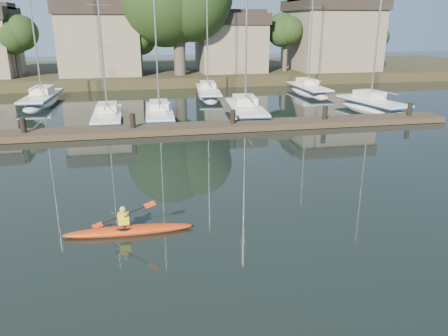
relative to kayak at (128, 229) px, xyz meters
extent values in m
plane|color=black|center=(3.22, -1.01, -0.16)|extent=(160.00, 160.00, 0.00)
ellipsoid|color=#B1410D|center=(0.02, 0.00, -0.07)|extent=(4.01, 0.61, 0.30)
cylinder|color=black|center=(-0.11, 0.00, 0.03)|extent=(0.61, 0.61, 0.08)
imported|color=#292428|center=(-0.11, 0.00, 0.35)|extent=(0.21, 0.32, 0.87)
cube|color=yellow|center=(-0.11, 0.00, 0.36)|extent=(0.34, 0.25, 0.36)
sphere|color=tan|center=(-0.11, 0.00, 0.66)|extent=(0.20, 0.20, 0.20)
cube|color=#3F3124|center=(3.22, 12.99, 0.04)|extent=(34.00, 2.00, 0.35)
cylinder|color=black|center=(-5.78, 12.99, 0.14)|extent=(0.32, 0.32, 1.80)
cylinder|color=black|center=(0.22, 12.99, 0.14)|extent=(0.32, 0.32, 1.80)
cylinder|color=black|center=(6.22, 12.99, 0.14)|extent=(0.32, 0.32, 1.80)
cylinder|color=black|center=(12.22, 12.99, 0.14)|extent=(0.32, 0.32, 1.80)
cylinder|color=black|center=(18.22, 12.99, 0.14)|extent=(0.32, 0.32, 1.80)
ellipsoid|color=white|center=(-1.44, 16.97, -0.47)|extent=(1.94, 7.70, 1.72)
cube|color=white|center=(-1.44, 16.97, 0.34)|extent=(1.85, 6.31, 0.13)
cube|color=navy|center=(-1.44, 16.97, 0.27)|extent=(1.92, 6.47, 0.07)
cube|color=silver|center=(-1.44, 17.43, 0.68)|extent=(1.28, 2.16, 0.50)
cylinder|color=#9EA0A5|center=(-1.44, 17.20, 5.81)|extent=(0.11, 0.11, 10.85)
cylinder|color=#9EA0A5|center=(-1.43, 15.82, 1.07)|extent=(0.09, 2.92, 0.07)
cylinder|color=#9EA0A5|center=(-1.44, 17.20, 7.12)|extent=(1.45, 0.04, 0.03)
ellipsoid|color=white|center=(2.00, 17.24, -0.47)|extent=(2.15, 8.05, 1.69)
cube|color=white|center=(2.00, 17.24, 0.33)|extent=(2.01, 6.61, 0.12)
cube|color=navy|center=(2.00, 17.24, 0.26)|extent=(2.09, 6.77, 0.07)
cube|color=silver|center=(2.02, 17.71, 0.66)|extent=(1.32, 2.28, 0.49)
cylinder|color=#9EA0A5|center=(2.01, 17.48, 6.15)|extent=(0.11, 0.11, 11.54)
cylinder|color=#9EA0A5|center=(1.96, 16.04, 1.04)|extent=(0.18, 3.04, 0.07)
ellipsoid|color=white|center=(8.06, 17.03, -0.53)|extent=(2.96, 8.63, 2.01)
cube|color=white|center=(8.06, 17.03, 0.43)|extent=(2.72, 7.10, 0.15)
cube|color=navy|center=(8.06, 17.03, 0.34)|extent=(2.82, 7.28, 0.08)
cube|color=silver|center=(8.11, 17.54, 0.82)|extent=(1.68, 2.49, 0.58)
cylinder|color=#9EA0A5|center=(8.08, 17.29, 6.30)|extent=(0.13, 0.13, 11.64)
cylinder|color=#9EA0A5|center=(7.95, 15.77, 1.27)|extent=(0.37, 3.21, 0.08)
ellipsoid|color=white|center=(18.05, 17.44, -0.53)|extent=(3.68, 7.77, 2.03)
cube|color=white|center=(18.05, 17.44, 0.43)|extent=(3.31, 6.43, 0.15)
cube|color=navy|center=(18.05, 17.44, 0.35)|extent=(3.42, 6.59, 0.09)
cube|color=silver|center=(17.97, 17.88, 0.83)|extent=(1.88, 2.35, 0.59)
cylinder|color=#9EA0A5|center=(18.01, 17.66, 5.83)|extent=(0.13, 0.13, 10.68)
cylinder|color=#9EA0A5|center=(18.28, 16.34, 1.29)|extent=(0.65, 2.80, 0.09)
cylinder|color=#9EA0A5|center=(18.01, 17.66, 7.11)|extent=(1.68, 0.37, 0.03)
ellipsoid|color=white|center=(-7.10, 25.36, -0.51)|extent=(2.64, 9.25, 1.93)
cube|color=white|center=(-7.10, 25.36, 0.40)|extent=(2.45, 7.60, 0.14)
cube|color=navy|center=(-7.10, 25.36, 0.32)|extent=(2.54, 7.78, 0.08)
cube|color=silver|center=(-7.07, 25.90, 0.78)|extent=(1.56, 2.63, 0.56)
cylinder|color=#9EA0A5|center=(-7.09, 25.63, 7.06)|extent=(0.12, 0.12, 13.20)
cylinder|color=#9EA0A5|center=(-7.18, 23.99, 1.22)|extent=(0.27, 3.47, 0.08)
ellipsoid|color=white|center=(6.90, 26.27, -0.48)|extent=(2.90, 9.53, 1.78)
cube|color=white|center=(6.90, 26.27, 0.36)|extent=(2.64, 7.84, 0.13)
cube|color=navy|center=(6.90, 26.27, 0.29)|extent=(2.73, 8.03, 0.08)
cube|color=silver|center=(6.96, 26.83, 0.71)|extent=(1.57, 2.74, 0.52)
cylinder|color=#9EA0A5|center=(6.93, 26.55, 6.97)|extent=(0.11, 0.11, 13.13)
cylinder|color=#9EA0A5|center=(6.76, 24.87, 1.11)|extent=(0.43, 3.55, 0.08)
ellipsoid|color=white|center=(16.44, 26.14, -0.51)|extent=(2.21, 8.13, 1.93)
cube|color=white|center=(16.44, 26.14, 0.40)|extent=(2.09, 6.67, 0.14)
cube|color=navy|center=(16.44, 26.14, 0.32)|extent=(2.17, 6.83, 0.08)
cube|color=silver|center=(16.43, 26.63, 0.78)|extent=(1.44, 2.28, 0.56)
cylinder|color=#9EA0A5|center=(16.44, 26.39, 6.03)|extent=(0.12, 0.12, 11.15)
cylinder|color=#9EA0A5|center=(16.45, 24.93, 1.21)|extent=(0.11, 3.08, 0.08)
cylinder|color=#9EA0A5|center=(16.44, 26.39, 7.37)|extent=(1.62, 0.05, 0.03)
cube|color=#2F381C|center=(3.22, 42.99, 0.34)|extent=(90.00, 24.00, 1.00)
cube|color=gray|center=(-2.78, 36.99, 3.84)|extent=(8.00, 8.00, 6.00)
cube|color=#322A24|center=(-2.78, 36.99, 7.44)|extent=(8.40, 8.40, 1.20)
cube|color=gray|center=(11.22, 36.99, 3.34)|extent=(7.00, 7.00, 5.00)
cube|color=#322A24|center=(11.22, 36.99, 6.44)|extent=(7.35, 7.35, 1.20)
cube|color=gray|center=(23.22, 36.99, 4.09)|extent=(9.00, 9.00, 6.50)
cube|color=#322A24|center=(23.22, 36.99, 7.94)|extent=(9.45, 9.45, 1.20)
cylinder|color=#544943|center=(5.22, 33.99, 3.34)|extent=(1.20, 1.20, 5.00)
cylinder|color=#544943|center=(-10.78, 34.99, 2.34)|extent=(0.48, 0.48, 3.00)
sphere|color=black|center=(-10.78, 34.99, 4.84)|extent=(3.40, 3.40, 3.40)
cylinder|color=#544943|center=(1.22, 34.49, 2.24)|extent=(0.38, 0.38, 2.80)
sphere|color=black|center=(1.22, 34.49, 4.44)|extent=(2.72, 2.72, 2.72)
cylinder|color=#544943|center=(17.22, 35.49, 2.44)|extent=(0.50, 0.50, 3.20)
sphere|color=black|center=(17.22, 35.49, 5.09)|extent=(3.57, 3.57, 3.57)
cylinder|color=#544943|center=(27.22, 33.99, 2.14)|extent=(0.41, 0.41, 2.60)
sphere|color=black|center=(27.22, 33.99, 4.29)|extent=(2.89, 2.89, 2.89)
camera|label=1|loc=(0.50, -12.59, 6.08)|focal=35.00mm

